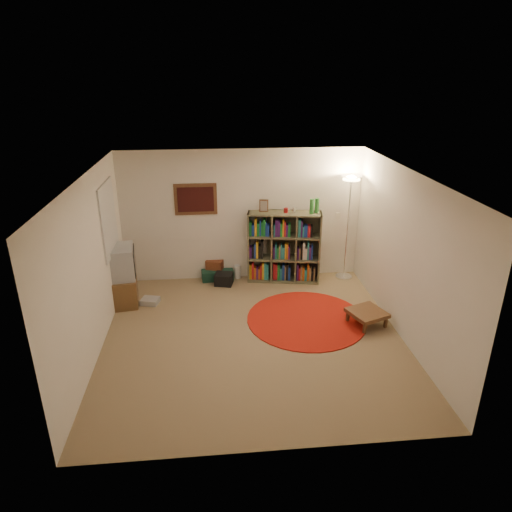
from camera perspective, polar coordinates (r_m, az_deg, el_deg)
The scene contains 12 objects.
room at distance 6.54m, azimuth -0.87°, elevation -0.56°, with size 4.54×4.54×2.54m.
bookshelf at distance 8.68m, azimuth 3.38°, elevation 1.02°, with size 1.41×0.61×1.63m.
floor_lamp at distance 8.61m, azimuth 11.69°, elevation 7.58°, with size 0.51×0.51×2.03m.
floor_fan at distance 8.90m, azimuth 6.92°, elevation -1.86°, with size 0.33×0.20×0.37m.
tv_stand at distance 8.19m, azimuth -16.51°, elevation -2.46°, with size 0.59×0.77×1.04m.
dvd_box at distance 8.22m, azimuth -13.09°, elevation -5.49°, with size 0.34×0.31×0.10m.
suitcase at distance 8.97m, azimuth -4.87°, elevation -2.17°, with size 0.64×0.45×0.20m.
wicker_basket at distance 8.91m, azimuth -5.16°, elevation -1.03°, with size 0.37×0.32×0.18m.
duffel_bag at distance 8.69m, azimuth -4.04°, elevation -2.89°, with size 0.38×0.34×0.22m.
paper_towel at distance 8.94m, azimuth -2.34°, elevation -1.98°, with size 0.14×0.14×0.26m.
red_rug at distance 7.59m, azimuth 6.31°, elevation -7.83°, with size 1.95×1.95×0.02m.
side_table at distance 7.52m, azimuth 13.71°, elevation -6.98°, with size 0.68×0.68×0.24m.
Camera 1 is at (-0.55, -5.96, 3.79)m, focal length 32.00 mm.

